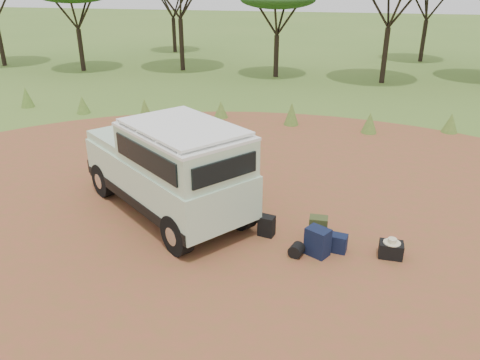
% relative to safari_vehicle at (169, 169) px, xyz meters
% --- Properties ---
extents(ground, '(140.00, 140.00, 0.00)m').
position_rel_safari_vehicle_xyz_m(ground, '(2.08, -0.65, -1.20)').
color(ground, '#51782A').
rests_on(ground, ground).
extents(dirt_clearing, '(23.00, 23.00, 0.01)m').
position_rel_safari_vehicle_xyz_m(dirt_clearing, '(2.08, -0.65, -1.19)').
color(dirt_clearing, '#984631').
rests_on(dirt_clearing, ground).
extents(grass_fringe, '(36.60, 1.60, 0.90)m').
position_rel_safari_vehicle_xyz_m(grass_fringe, '(2.19, 8.02, -0.79)').
color(grass_fringe, '#51782A').
rests_on(grass_fringe, ground).
extents(safari_vehicle, '(5.18, 4.71, 2.48)m').
position_rel_safari_vehicle_xyz_m(safari_vehicle, '(0.00, 0.00, 0.00)').
color(safari_vehicle, silver).
rests_on(safari_vehicle, ground).
extents(walking_staff, '(0.52, 0.27, 1.46)m').
position_rel_safari_vehicle_xyz_m(walking_staff, '(-0.24, 0.85, -0.47)').
color(walking_staff, maroon).
rests_on(walking_staff, ground).
extents(backpack_black, '(0.41, 0.33, 0.49)m').
position_rel_safari_vehicle_xyz_m(backpack_black, '(2.51, -0.59, -0.95)').
color(backpack_black, black).
rests_on(backpack_black, ground).
extents(backpack_navy, '(0.59, 0.54, 0.63)m').
position_rel_safari_vehicle_xyz_m(backpack_navy, '(3.70, -1.17, -0.88)').
color(backpack_navy, '#111D37').
rests_on(backpack_navy, ground).
extents(backpack_olive, '(0.41, 0.30, 0.57)m').
position_rel_safari_vehicle_xyz_m(backpack_olive, '(3.68, -0.52, -0.91)').
color(backpack_olive, '#3E4821').
rests_on(backpack_olive, ground).
extents(duffel_navy, '(0.40, 0.33, 0.41)m').
position_rel_safari_vehicle_xyz_m(duffel_navy, '(4.14, -0.94, -0.99)').
color(duffel_navy, '#111D37').
rests_on(duffel_navy, ground).
extents(hard_case, '(0.50, 0.36, 0.35)m').
position_rel_safari_vehicle_xyz_m(hard_case, '(5.24, -0.93, -1.02)').
color(hard_case, black).
rests_on(hard_case, ground).
extents(stuff_sack, '(0.36, 0.36, 0.29)m').
position_rel_safari_vehicle_xyz_m(stuff_sack, '(3.28, -1.32, -1.05)').
color(stuff_sack, black).
rests_on(stuff_sack, ground).
extents(safari_hat, '(0.36, 0.36, 0.11)m').
position_rel_safari_vehicle_xyz_m(safari_hat, '(5.24, -0.93, -0.81)').
color(safari_hat, beige).
rests_on(safari_hat, hard_case).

